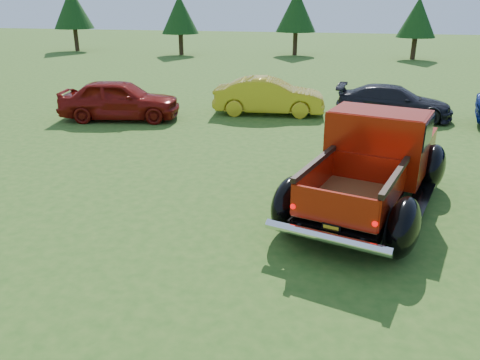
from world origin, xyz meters
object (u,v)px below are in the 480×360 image
at_px(tree_far_west, 72,8).
at_px(tree_west, 180,14).
at_px(pickup_truck, 375,160).
at_px(tree_mid_right, 418,18).
at_px(tree_mid_left, 296,11).
at_px(show_car_grey, 393,102).
at_px(show_car_red, 120,99).
at_px(show_car_yellow, 269,96).

xyz_separation_m(tree_far_west, tree_west, (10.00, -1.00, -0.41)).
bearing_deg(pickup_truck, tree_mid_right, 97.96).
distance_m(tree_west, tree_mid_right, 18.03).
bearing_deg(tree_mid_left, tree_mid_right, -6.34).
bearing_deg(tree_far_west, tree_mid_left, 3.01).
bearing_deg(show_car_grey, tree_mid_right, -2.21).
bearing_deg(tree_mid_right, tree_far_west, 180.00).
relative_size(tree_far_west, show_car_red, 1.20).
distance_m(tree_mid_left, show_car_yellow, 21.53).
bearing_deg(tree_west, show_car_yellow, -61.46).
relative_size(tree_west, tree_mid_left, 0.92).
distance_m(tree_far_west, show_car_red, 27.27).
height_order(tree_west, tree_mid_left, tree_mid_left).
xyz_separation_m(tree_far_west, tree_mid_right, (28.00, -0.00, -0.55)).
relative_size(tree_mid_right, show_car_yellow, 1.04).
bearing_deg(tree_mid_right, tree_mid_left, 173.66).
xyz_separation_m(show_car_red, show_car_grey, (9.87, 2.46, -0.13)).
xyz_separation_m(pickup_truck, show_car_grey, (1.00, 8.25, -0.36)).
bearing_deg(tree_west, show_car_red, -76.14).
bearing_deg(show_car_red, tree_mid_left, -19.83).
distance_m(pickup_truck, show_car_red, 10.59).
height_order(tree_mid_right, pickup_truck, tree_mid_right).
bearing_deg(show_car_red, show_car_grey, -86.82).
xyz_separation_m(tree_mid_left, show_car_yellow, (1.50, -21.31, -2.69)).
relative_size(pickup_truck, show_car_yellow, 1.38).
relative_size(tree_mid_left, show_car_grey, 1.19).
xyz_separation_m(tree_west, tree_mid_right, (18.00, 1.00, -0.14)).
distance_m(show_car_red, show_car_grey, 10.17).
relative_size(tree_mid_left, tree_mid_right, 1.14).
bearing_deg(show_car_yellow, show_car_grey, -91.79).
bearing_deg(show_car_red, tree_far_west, 23.48).
distance_m(tree_mid_right, pickup_truck, 28.54).
distance_m(tree_west, pickup_truck, 30.74).
bearing_deg(pickup_truck, tree_far_west, 146.31).
bearing_deg(show_car_yellow, tree_mid_right, -26.34).
distance_m(tree_mid_left, tree_mid_right, 9.06).
bearing_deg(show_car_grey, tree_far_west, 57.48).
bearing_deg(tree_west, tree_mid_left, 12.53).
bearing_deg(show_car_red, show_car_yellow, -78.79).
bearing_deg(tree_mid_left, pickup_truck, -80.00).
distance_m(tree_far_west, tree_mid_right, 28.01).
height_order(show_car_red, show_car_yellow, show_car_red).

